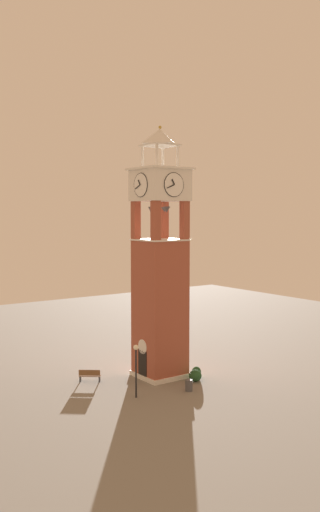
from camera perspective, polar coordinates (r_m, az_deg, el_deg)
The scene contains 8 objects.
ground at distance 42.87m, azimuth 0.00°, elevation -12.51°, with size 80.00×80.00×0.00m, color gray.
clock_tower at distance 41.30m, azimuth -0.00°, elevation -2.05°, with size 3.81×3.81×19.07m.
park_bench at distance 41.71m, azimuth -7.39°, elevation -12.34°, with size 1.33×1.53×0.95m.
lamp_post at distance 37.49m, azimuth -2.54°, elevation -10.93°, with size 0.36×0.36×3.65m.
trash_bin at distance 39.45m, azimuth 3.05°, elevation -13.41°, with size 0.52×0.52×0.80m, color #4C4C51.
shrub_near_entry at distance 46.28m, azimuth -1.93°, elevation -10.65°, with size 1.17×1.17×0.93m, color #234C28.
shrub_left_of_tower at distance 42.52m, azimuth 3.84°, elevation -12.07°, with size 0.71×0.71×0.85m, color #234C28.
shrub_behind_bench at distance 41.60m, azimuth 3.73°, elevation -12.43°, with size 0.95×0.95×0.87m, color #234C28.
Camera 1 is at (33.41, -23.85, 12.38)m, focal length 38.09 mm.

